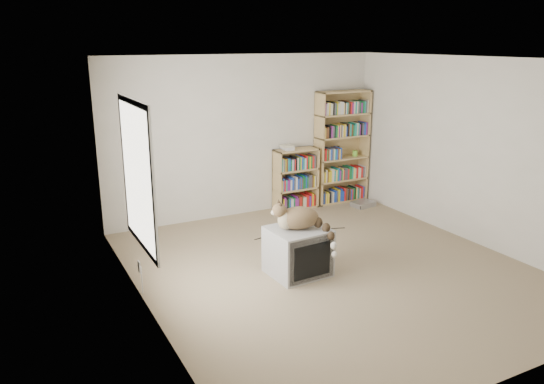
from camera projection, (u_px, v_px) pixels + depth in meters
name	position (u px, v px, depth m)	size (l,w,h in m)	color
floor	(332.00, 269.00, 6.49)	(4.50, 5.00, 0.01)	gray
wall_back	(245.00, 136.00, 8.27)	(4.50, 0.02, 2.50)	silver
wall_front	(522.00, 239.00, 4.01)	(4.50, 0.02, 2.50)	silver
wall_left	(143.00, 195.00, 5.14)	(0.02, 5.00, 2.50)	silver
wall_right	(474.00, 152.00, 7.14)	(0.02, 5.00, 2.50)	silver
ceiling	(339.00, 59.00, 5.79)	(4.50, 5.00, 0.02)	white
window	(138.00, 176.00, 5.27)	(0.02, 1.22, 1.52)	white
crt_tv	(298.00, 251.00, 6.29)	(0.69, 0.64, 0.57)	#A8A8AA
cat	(304.00, 222.00, 6.15)	(0.68, 0.67, 0.58)	#3C2A18
bookcase_tall	(341.00, 150.00, 9.02)	(0.95, 0.30, 1.89)	tan
bookcase_short	(295.00, 181.00, 8.73)	(0.73, 0.30, 1.00)	tan
book_stack	(287.00, 147.00, 8.51)	(0.18, 0.24, 0.08)	red
green_mug	(355.00, 153.00, 9.14)	(0.09, 0.09, 0.10)	#78CA39
framed_print	(336.00, 151.00, 9.07)	(0.13, 0.01, 0.18)	black
dvd_player	(363.00, 204.00, 8.92)	(0.37, 0.26, 0.08)	#A2A2A6
wall_outlet	(139.00, 267.00, 5.77)	(0.01, 0.08, 0.13)	silver
floor_cables	(282.00, 236.00, 7.57)	(1.20, 0.70, 0.01)	black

